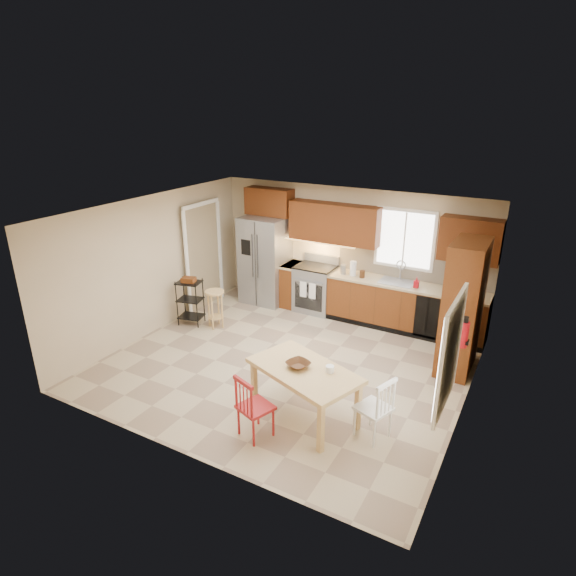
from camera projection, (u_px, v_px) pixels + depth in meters
The scene contains 33 objects.
floor at pixel (286, 363), 7.87m from camera, with size 5.50×5.50×0.00m, color tan.
ceiling at pixel (286, 212), 6.96m from camera, with size 5.50×5.00×0.02m, color silver.
wall_back at pixel (348, 251), 9.45m from camera, with size 5.50×0.02×2.50m, color #CCB793.
wall_front at pixel (177, 364), 5.38m from camera, with size 5.50×0.02×2.50m, color #CCB793.
wall_left at pixel (153, 265), 8.66m from camera, with size 0.02×5.00×2.50m, color #CCB793.
wall_right at pixel (473, 331), 6.17m from camera, with size 0.02×5.00×2.50m, color #CCB793.
refrigerator at pixel (265, 260), 10.04m from camera, with size 0.92×0.75×1.82m, color gray.
range_stove at pixel (315, 289), 9.73m from camera, with size 0.76×0.63×0.92m, color gray.
base_cabinet_narrow at pixel (292, 284), 10.00m from camera, with size 0.30×0.60×0.90m, color #642F12.
base_cabinet_run at pixel (405, 307), 8.91m from camera, with size 2.92×0.60×0.90m, color #642F12.
dishwasher at pixel (432, 318), 8.42m from camera, with size 0.60×0.02×0.78m, color black.
backsplash at pixel (413, 265), 8.88m from camera, with size 2.92×0.03×0.55m, color beige.
upper_over_fridge at pixel (269, 202), 9.77m from camera, with size 1.00×0.35×0.55m, color #55280E.
upper_left_block at pixel (334, 223), 9.22m from camera, with size 1.80×0.35×0.75m, color #55280E.
upper_right_block at pixel (470, 240), 8.08m from camera, with size 1.00×0.35×0.75m, color #55280E.
window_back at pixel (405, 239), 8.79m from camera, with size 1.12×0.04×1.12m, color white.
sink at pixel (397, 284), 8.85m from camera, with size 0.62×0.46×0.16m, color gray.
undercab_glow at pixel (319, 241), 9.47m from camera, with size 1.60×0.30×0.01m, color #FFBF66.
soap_bottle at pixel (416, 282), 8.55m from camera, with size 0.09×0.09×0.19m, color #AA0B15.
paper_towel at pixel (353, 268), 9.13m from camera, with size 0.12×0.12×0.28m, color white.
canister_steel at pixel (343, 269), 9.24m from camera, with size 0.11×0.11×0.18m, color gray.
canister_wood at pixel (362, 274), 9.04m from camera, with size 0.10×0.10×0.14m, color #4A2713.
pantry at pixel (463, 308), 7.36m from camera, with size 0.50×0.95×2.10m, color #642F12.
fire_extinguisher at pixel (464, 335), 6.40m from camera, with size 0.12×0.12×0.36m, color #AA0B15.
window_right at pixel (450, 354), 5.19m from camera, with size 0.04×1.02×1.32m, color white.
doorway at pixel (203, 257), 9.76m from camera, with size 0.04×0.95×2.10m, color #8C7A59.
dining_table at pixel (304, 393), 6.42m from camera, with size 1.47×0.83×0.72m, color tan, non-canonical shape.
chair_red at pixel (255, 406), 6.02m from camera, with size 0.41×0.41×0.87m, color maroon, non-canonical shape.
chair_white at pixel (373, 407), 6.00m from camera, with size 0.41×0.41×0.87m, color white, non-canonical shape.
table_bowl at pixel (298, 367), 6.33m from camera, with size 0.30×0.30×0.07m, color #4A2713.
table_jar at pixel (330, 370), 6.21m from camera, with size 0.10×0.10×0.12m, color white.
bar_stool at pixel (215, 309), 9.01m from camera, with size 0.36×0.36×0.73m, color tan, non-canonical shape.
utility_cart at pixel (190, 302), 9.13m from camera, with size 0.45×0.35×0.89m, color black, non-canonical shape.
Camera 1 is at (3.38, -6.01, 3.99)m, focal length 30.00 mm.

